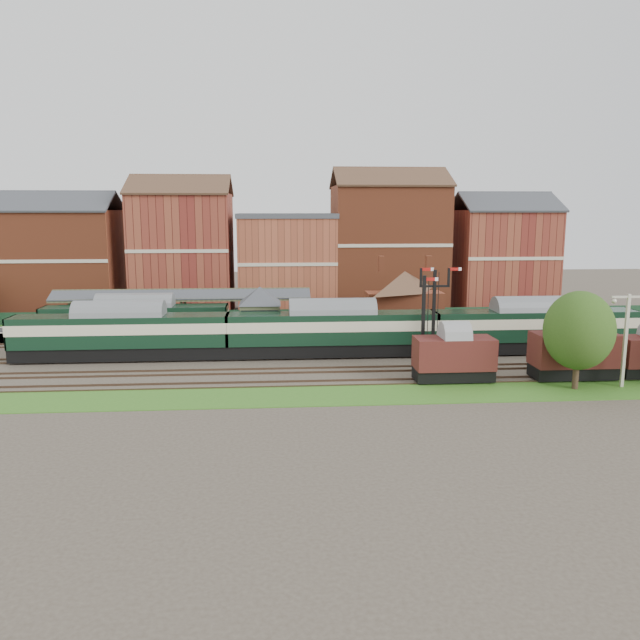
{
  "coord_description": "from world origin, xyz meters",
  "views": [
    {
      "loc": [
        -1.64,
        -54.45,
        12.98
      ],
      "look_at": [
        2.53,
        2.0,
        3.0
      ],
      "focal_mm": 35.0,
      "sensor_mm": 36.0,
      "label": 1
    }
  ],
  "objects": [
    {
      "name": "yard_lamp",
      "position": [
        24.0,
        -11.5,
        3.99
      ],
      "size": [
        2.6,
        0.22,
        7.0
      ],
      "color": "beige",
      "rests_on": "ground"
    },
    {
      "name": "station_building",
      "position": [
        12.0,
        9.75,
        3.96
      ],
      "size": [
        8.1,
        8.1,
        5.9
      ],
      "color": "#964326",
      "rests_on": "platform"
    },
    {
      "name": "signal_box",
      "position": [
        -3.0,
        3.25,
        3.19
      ],
      "size": [
        5.4,
        5.4,
        6.0
      ],
      "color": "#627A56",
      "rests_on": "ground"
    },
    {
      "name": "grass_back",
      "position": [
        0.0,
        16.0,
        0.03
      ],
      "size": [
        90.0,
        4.5,
        0.06
      ],
      "primitive_type": "cube",
      "color": "#2D6619",
      "rests_on": "ground"
    },
    {
      "name": "platform",
      "position": [
        -5.0,
        9.75,
        0.5
      ],
      "size": [
        55.0,
        3.4,
        1.0
      ],
      "primitive_type": "cube",
      "color": "#2D2D2D",
      "rests_on": "ground"
    },
    {
      "name": "semaphore_siding",
      "position": [
        10.02,
        -7.0,
        4.16
      ],
      "size": [
        1.23,
        0.25,
        8.0
      ],
      "color": "black",
      "rests_on": "ground"
    },
    {
      "name": "goods_van_b",
      "position": [
        21.43,
        -9.0,
        2.19
      ],
      "size": [
        6.37,
        2.76,
        3.86
      ],
      "color": "black",
      "rests_on": "ground"
    },
    {
      "name": "goods_van_a",
      "position": [
        11.96,
        -9.0,
        2.07
      ],
      "size": [
        5.98,
        2.59,
        3.63
      ],
      "color": "black",
      "rests_on": "ground"
    },
    {
      "name": "dmu_train",
      "position": [
        3.49,
        0.0,
        2.5
      ],
      "size": [
        55.74,
        2.93,
        4.28
      ],
      "color": "black",
      "rests_on": "ground"
    },
    {
      "name": "fence",
      "position": [
        0.0,
        18.0,
        0.75
      ],
      "size": [
        90.0,
        0.12,
        1.5
      ],
      "primitive_type": "cube",
      "color": "#193823",
      "rests_on": "ground"
    },
    {
      "name": "platform_railcar",
      "position": [
        -15.13,
        6.5,
        2.4
      ],
      "size": [
        17.78,
        2.8,
        4.09
      ],
      "color": "black",
      "rests_on": "ground"
    },
    {
      "name": "ground",
      "position": [
        0.0,
        0.0,
        0.0
      ],
      "size": [
        160.0,
        160.0,
        0.0
      ],
      "primitive_type": "plane",
      "color": "#473D33",
      "rests_on": "ground"
    },
    {
      "name": "canopy",
      "position": [
        -11.0,
        9.75,
        4.58
      ],
      "size": [
        26.0,
        3.89,
        4.08
      ],
      "color": "#4C4D30",
      "rests_on": "platform"
    },
    {
      "name": "grass_front",
      "position": [
        0.0,
        -12.0,
        0.03
      ],
      "size": [
        90.0,
        5.0,
        0.06
      ],
      "primitive_type": "cube",
      "color": "#2D6619",
      "rests_on": "ground"
    },
    {
      "name": "brick_hut",
      "position": [
        5.0,
        3.25,
        1.2
      ],
      "size": [
        3.2,
        2.64,
        2.94
      ],
      "color": "maroon",
      "rests_on": "ground"
    },
    {
      "name": "tree_far",
      "position": [
        20.31,
        -11.72,
        4.41
      ],
      "size": [
        5.0,
        5.0,
        7.3
      ],
      "color": "#382619",
      "rests_on": "ground"
    },
    {
      "name": "semaphore_bracket",
      "position": [
        12.04,
        -2.5,
        4.63
      ],
      "size": [
        3.6,
        0.25,
        8.18
      ],
      "color": "black",
      "rests_on": "ground"
    },
    {
      "name": "town_backdrop",
      "position": [
        -0.18,
        25.0,
        7.0
      ],
      "size": [
        69.0,
        10.0,
        16.0
      ],
      "color": "#964326",
      "rests_on": "ground"
    }
  ]
}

